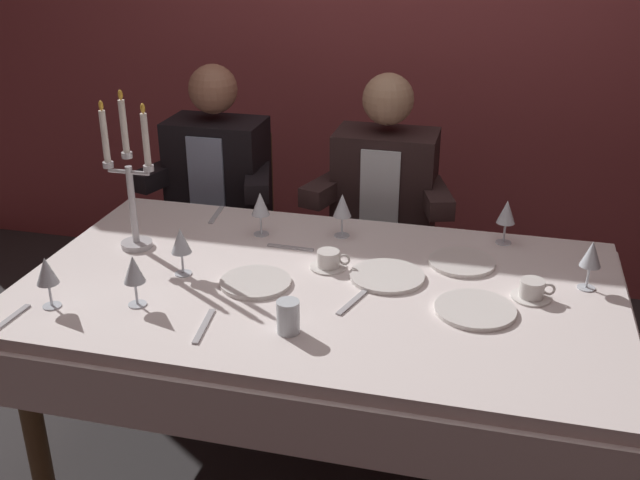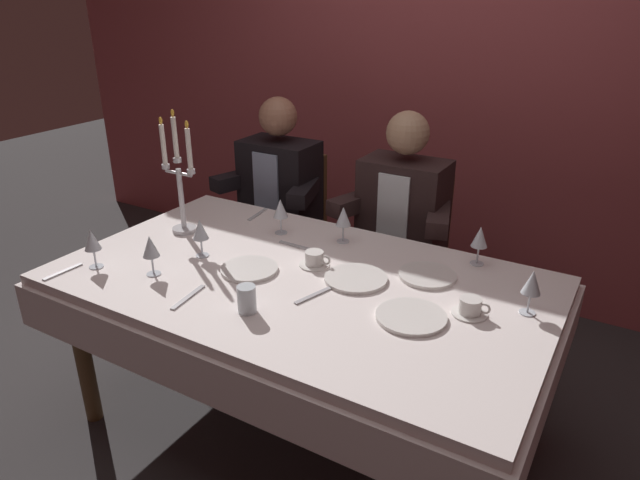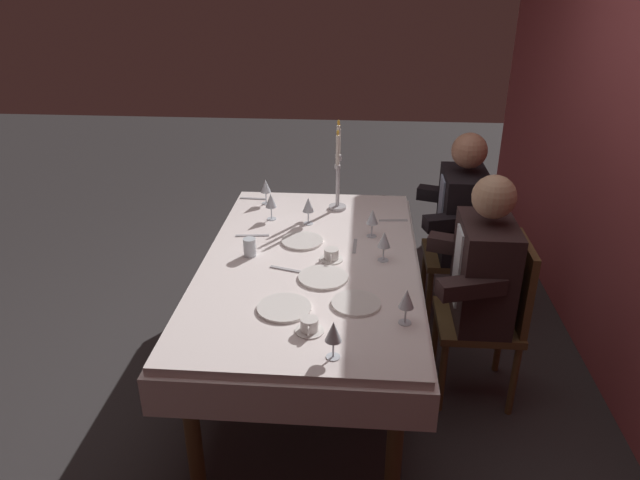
{
  "view_description": "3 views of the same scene",
  "coord_description": "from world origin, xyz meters",
  "px_view_note": "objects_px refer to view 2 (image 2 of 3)",
  "views": [
    {
      "loc": [
        0.52,
        -2.06,
        1.85
      ],
      "look_at": [
        -0.01,
        0.06,
        0.86
      ],
      "focal_mm": 41.87,
      "sensor_mm": 36.0,
      "label": 1
    },
    {
      "loc": [
        1.08,
        -1.67,
        1.77
      ],
      "look_at": [
        0.05,
        0.07,
        0.88
      ],
      "focal_mm": 32.13,
      "sensor_mm": 36.0,
      "label": 2
    },
    {
      "loc": [
        2.68,
        0.26,
        2.13
      ],
      "look_at": [
        0.01,
        0.05,
        0.85
      ],
      "focal_mm": 32.76,
      "sensor_mm": 36.0,
      "label": 3
    }
  ],
  "objects_px": {
    "wine_glass_2": "(200,231)",
    "wine_glass_0": "(480,238)",
    "dining_table": "(300,303)",
    "water_tumbler_0": "(247,299)",
    "dinner_plate_1": "(249,269)",
    "wine_glass_1": "(92,241)",
    "candelabra": "(180,185)",
    "coffee_cup_1": "(470,307)",
    "dinner_plate_0": "(411,317)",
    "seated_diner_1": "(403,211)",
    "wine_glass_3": "(343,217)",
    "dinner_plate_3": "(356,278)",
    "wine_glass_4": "(150,247)",
    "wine_glass_6": "(280,210)",
    "coffee_cup_0": "(316,260)",
    "seated_diner_0": "(281,187)",
    "wine_glass_5": "(532,283)",
    "dinner_plate_2": "(427,275)"
  },
  "relations": [
    {
      "from": "wine_glass_2",
      "to": "wine_glass_0",
      "type": "bearing_deg",
      "value": 26.71
    },
    {
      "from": "dining_table",
      "to": "water_tumbler_0",
      "type": "bearing_deg",
      "value": -92.35
    },
    {
      "from": "water_tumbler_0",
      "to": "dinner_plate_1",
      "type": "bearing_deg",
      "value": 125.85
    },
    {
      "from": "water_tumbler_0",
      "to": "wine_glass_1",
      "type": "bearing_deg",
      "value": -177.46
    },
    {
      "from": "candelabra",
      "to": "wine_glass_2",
      "type": "distance_m",
      "value": 0.31
    },
    {
      "from": "coffee_cup_1",
      "to": "water_tumbler_0",
      "type": "bearing_deg",
      "value": -150.73
    },
    {
      "from": "wine_glass_1",
      "to": "dinner_plate_1",
      "type": "bearing_deg",
      "value": 27.7
    },
    {
      "from": "dinner_plate_0",
      "to": "seated_diner_1",
      "type": "distance_m",
      "value": 1.05
    },
    {
      "from": "wine_glass_0",
      "to": "wine_glass_3",
      "type": "height_order",
      "value": "same"
    },
    {
      "from": "dinner_plate_3",
      "to": "water_tumbler_0",
      "type": "bearing_deg",
      "value": -118.36
    },
    {
      "from": "wine_glass_4",
      "to": "wine_glass_6",
      "type": "relative_size",
      "value": 1.0
    },
    {
      "from": "wine_glass_4",
      "to": "wine_glass_6",
      "type": "bearing_deg",
      "value": 71.67
    },
    {
      "from": "wine_glass_2",
      "to": "coffee_cup_0",
      "type": "xyz_separation_m",
      "value": [
        0.46,
        0.16,
        -0.09
      ]
    },
    {
      "from": "dinner_plate_1",
      "to": "coffee_cup_1",
      "type": "height_order",
      "value": "coffee_cup_1"
    },
    {
      "from": "seated_diner_0",
      "to": "wine_glass_5",
      "type": "bearing_deg",
      "value": -25.32
    },
    {
      "from": "dinner_plate_0",
      "to": "dinner_plate_1",
      "type": "height_order",
      "value": "same"
    },
    {
      "from": "water_tumbler_0",
      "to": "wine_glass_0",
      "type": "bearing_deg",
      "value": 53.41
    },
    {
      "from": "dinner_plate_3",
      "to": "coffee_cup_0",
      "type": "relative_size",
      "value": 1.85
    },
    {
      "from": "dining_table",
      "to": "wine_glass_5",
      "type": "xyz_separation_m",
      "value": [
        0.83,
        0.17,
        0.24
      ]
    },
    {
      "from": "wine_glass_1",
      "to": "seated_diner_0",
      "type": "xyz_separation_m",
      "value": [
        0.06,
        1.23,
        -0.12
      ]
    },
    {
      "from": "dining_table",
      "to": "wine_glass_3",
      "type": "relative_size",
      "value": 11.83
    },
    {
      "from": "wine_glass_6",
      "to": "seated_diner_0",
      "type": "distance_m",
      "value": 0.7
    },
    {
      "from": "wine_glass_0",
      "to": "dinner_plate_0",
      "type": "bearing_deg",
      "value": -97.46
    },
    {
      "from": "wine_glass_3",
      "to": "coffee_cup_1",
      "type": "relative_size",
      "value": 1.24
    },
    {
      "from": "wine_glass_0",
      "to": "wine_glass_2",
      "type": "height_order",
      "value": "same"
    },
    {
      "from": "candelabra",
      "to": "coffee_cup_1",
      "type": "xyz_separation_m",
      "value": [
        1.36,
        -0.05,
        -0.2
      ]
    },
    {
      "from": "coffee_cup_1",
      "to": "seated_diner_1",
      "type": "xyz_separation_m",
      "value": [
        -0.6,
        0.83,
        -0.03
      ]
    },
    {
      "from": "wine_glass_4",
      "to": "wine_glass_2",
      "type": "bearing_deg",
      "value": 77.37
    },
    {
      "from": "wine_glass_2",
      "to": "seated_diner_0",
      "type": "height_order",
      "value": "seated_diner_0"
    },
    {
      "from": "candelabra",
      "to": "wine_glass_6",
      "type": "relative_size",
      "value": 3.42
    },
    {
      "from": "candelabra",
      "to": "coffee_cup_0",
      "type": "relative_size",
      "value": 4.25
    },
    {
      "from": "wine_glass_2",
      "to": "seated_diner_0",
      "type": "distance_m",
      "value": 0.97
    },
    {
      "from": "dinner_plate_0",
      "to": "wine_glass_6",
      "type": "relative_size",
      "value": 1.48
    },
    {
      "from": "dinner_plate_1",
      "to": "wine_glass_5",
      "type": "relative_size",
      "value": 1.4
    },
    {
      "from": "wine_glass_3",
      "to": "seated_diner_1",
      "type": "xyz_separation_m",
      "value": [
        0.07,
        0.51,
        -0.12
      ]
    },
    {
      "from": "dinner_plate_2",
      "to": "dining_table",
      "type": "bearing_deg",
      "value": -149.99
    },
    {
      "from": "dining_table",
      "to": "seated_diner_0",
      "type": "bearing_deg",
      "value": 127.96
    },
    {
      "from": "wine_glass_4",
      "to": "wine_glass_3",
      "type": "bearing_deg",
      "value": 53.33
    },
    {
      "from": "dining_table",
      "to": "wine_glass_3",
      "type": "bearing_deg",
      "value": 91.94
    },
    {
      "from": "dinner_plate_0",
      "to": "wine_glass_3",
      "type": "xyz_separation_m",
      "value": [
        -0.51,
        0.45,
        0.11
      ]
    },
    {
      "from": "dinner_plate_3",
      "to": "seated_diner_0",
      "type": "xyz_separation_m",
      "value": [
        -0.89,
        0.8,
        -0.01
      ]
    },
    {
      "from": "wine_glass_1",
      "to": "wine_glass_2",
      "type": "relative_size",
      "value": 1.0
    },
    {
      "from": "wine_glass_2",
      "to": "wine_glass_6",
      "type": "height_order",
      "value": "same"
    },
    {
      "from": "dinner_plate_3",
      "to": "coffee_cup_0",
      "type": "height_order",
      "value": "coffee_cup_0"
    },
    {
      "from": "wine_glass_1",
      "to": "wine_glass_6",
      "type": "distance_m",
      "value": 0.8
    },
    {
      "from": "wine_glass_1",
      "to": "seated_diner_1",
      "type": "relative_size",
      "value": 0.13
    },
    {
      "from": "dinner_plate_2",
      "to": "wine_glass_4",
      "type": "height_order",
      "value": "wine_glass_4"
    },
    {
      "from": "dinner_plate_0",
      "to": "coffee_cup_0",
      "type": "relative_size",
      "value": 1.84
    },
    {
      "from": "wine_glass_1",
      "to": "coffee_cup_1",
      "type": "height_order",
      "value": "wine_glass_1"
    },
    {
      "from": "wine_glass_0",
      "to": "wine_glass_5",
      "type": "height_order",
      "value": "same"
    }
  ]
}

